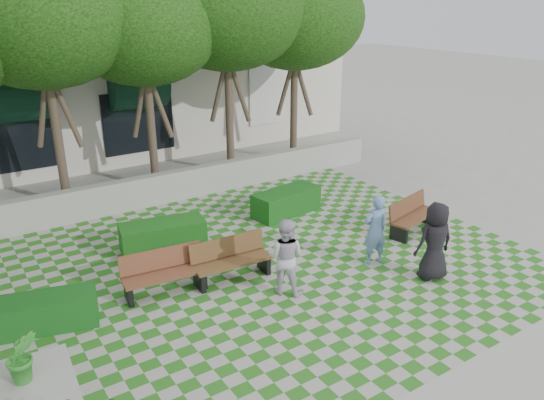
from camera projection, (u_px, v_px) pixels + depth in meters
ground at (291, 286)px, 11.38m from camera, size 90.00×90.00×0.00m
lawn at (266, 267)px, 12.16m from camera, size 12.00×12.00×0.00m
retaining_wall at (173, 186)px, 16.04m from camera, size 15.00×0.36×0.90m
bench_east at (412, 216)px, 13.90m from camera, size 1.81×0.96×0.91m
bench_mid at (231, 260)px, 11.55m from camera, size 1.79×0.69×0.92m
bench_west at (164, 273)px, 11.02m from camera, size 1.80×0.77×0.92m
hedge_midright at (286, 202)px, 15.06m from camera, size 2.11×1.08×0.71m
hedge_midleft at (163, 236)px, 12.94m from camera, size 2.14×1.16×0.71m
hedge_west at (47, 312)px, 9.89m from camera, size 1.93×1.16×0.63m
person_blue at (375, 230)px, 12.09m from camera, size 0.67×0.49×1.68m
person_dark at (435, 242)px, 11.42m from camera, size 0.97×0.74×1.77m
person_white at (285, 256)px, 10.88m from camera, size 1.00×1.02×1.66m
tree_row at (94, 24)px, 13.19m from camera, size 17.70×13.40×7.41m
building at (113, 81)px, 21.91m from camera, size 18.00×8.92×5.15m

